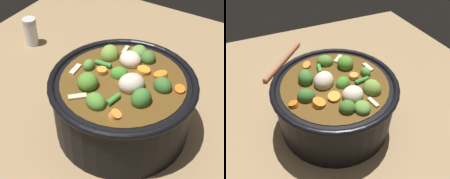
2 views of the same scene
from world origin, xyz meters
The scene contains 3 objects.
ground_plane centered at (0.00, 0.00, 0.00)m, with size 1.10×1.10×0.00m, color #8C704C.
cooking_pot centered at (0.00, 0.00, 0.07)m, with size 0.29×0.29×0.16m.
wooden_spoon centered at (0.28, 0.01, 0.01)m, with size 0.23×0.23×0.02m.
Camera 2 is at (-0.35, 0.15, 0.45)m, focal length 35.39 mm.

